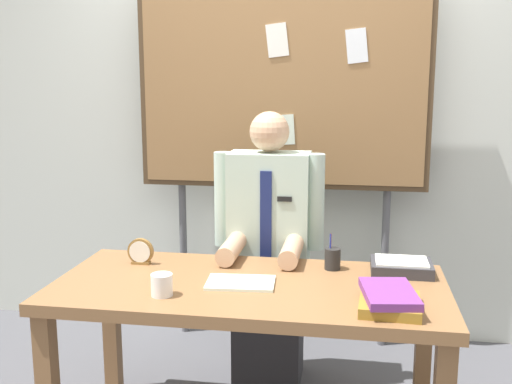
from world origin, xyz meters
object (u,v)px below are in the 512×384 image
book_stack (389,300)px  open_notebook (241,283)px  person (269,260)px  paper_tray (401,267)px  bulletin_board (282,90)px  desk (249,304)px  coffee_mug (162,285)px  pen_holder (332,259)px  desk_clock (141,252)px

book_stack → open_notebook: (-0.59, 0.18, -0.03)m
person → paper_tray: size_ratio=5.38×
bulletin_board → paper_tray: bulletin_board is taller
desk → book_stack: size_ratio=5.16×
coffee_mug → pen_holder: size_ratio=0.54×
open_notebook → pen_holder: bearing=35.7°
coffee_mug → paper_tray: (0.94, 0.44, -0.02)m
desk → paper_tray: bearing=20.6°
bulletin_board → coffee_mug: 1.49m
person → open_notebook: 0.59m
bulletin_board → open_notebook: (-0.03, -1.08, -0.76)m
desk → coffee_mug: coffee_mug is taller
coffee_mug → pen_holder: (0.64, 0.44, 0.01)m
person → book_stack: person is taller
open_notebook → pen_holder: size_ratio=1.73×
book_stack → paper_tray: (0.07, 0.43, -0.01)m
desk → desk_clock: desk_clock is taller
desk_clock → desk: bearing=-18.4°
person → desk: bearing=-90.0°
desk → person: person is taller
desk → open_notebook: (-0.03, -0.02, 0.10)m
desk → open_notebook: size_ratio=5.83×
paper_tray → pen_holder: bearing=179.1°
open_notebook → paper_tray: size_ratio=1.07×
desk → bulletin_board: size_ratio=0.77×
desk → pen_holder: (0.33, 0.24, 0.14)m
person → paper_tray: bearing=-27.7°
coffee_mug → book_stack: bearing=0.2°
bulletin_board → desk_clock: bulletin_board is taller
desk_clock → coffee_mug: 0.44m
desk → book_stack: book_stack is taller
person → coffee_mug: size_ratio=16.14×
person → paper_tray: (0.63, -0.33, 0.10)m
open_notebook → desk_clock: 0.54m
bulletin_board → paper_tray: size_ratio=8.05×
coffee_mug → person: bearing=68.1°
coffee_mug → paper_tray: bearing=25.0°
bulletin_board → paper_tray: 1.27m
bulletin_board → coffee_mug: bearing=-103.7°
paper_tray → desk_clock: bearing=-177.0°
person → desk_clock: size_ratio=11.76×
desk_clock → paper_tray: bearing=3.0°
desk → bulletin_board: bulletin_board is taller
book_stack → open_notebook: size_ratio=1.13×
book_stack → pen_holder: (-0.22, 0.44, 0.01)m
open_notebook → desk_clock: (-0.50, 0.20, 0.05)m
desk → book_stack: bearing=-19.4°
desk_clock → paper_tray: 1.16m
bulletin_board → pen_holder: size_ratio=13.08×
desk → coffee_mug: bearing=-147.1°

